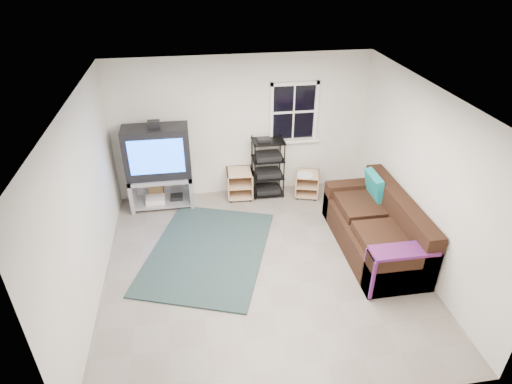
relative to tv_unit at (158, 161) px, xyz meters
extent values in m
plane|color=slate|center=(1.51, -2.00, -0.90)|extent=(4.60, 4.60, 0.00)
plane|color=white|center=(1.51, -2.00, 1.70)|extent=(4.60, 4.60, 0.00)
plane|color=silver|center=(1.51, 0.30, 0.40)|extent=(4.60, 0.00, 4.60)
plane|color=silver|center=(1.51, -4.30, 0.40)|extent=(4.60, 0.00, 4.60)
plane|color=silver|center=(-0.79, -2.00, 0.40)|extent=(0.00, 4.60, 4.60)
plane|color=silver|center=(3.81, -2.00, 0.40)|extent=(0.00, 4.60, 4.60)
cube|color=black|center=(2.46, 0.28, 0.65)|extent=(0.80, 0.01, 1.02)
cube|color=white|center=(2.46, 0.26, 1.17)|extent=(0.88, 0.06, 0.06)
cube|color=white|center=(2.46, 0.25, 0.10)|extent=(0.98, 0.14, 0.05)
cube|color=white|center=(2.05, 0.26, 0.65)|extent=(0.06, 0.06, 1.10)
cube|color=white|center=(2.87, 0.26, 0.65)|extent=(0.06, 0.06, 1.10)
cube|color=white|center=(2.46, 0.27, 0.65)|extent=(0.78, 0.04, 0.04)
cube|color=#A3A3AB|center=(0.00, -0.01, -0.32)|extent=(1.11, 0.56, 0.07)
cube|color=#A3A3AB|center=(-0.52, -0.01, -0.59)|extent=(0.07, 0.56, 0.61)
cube|color=#A3A3AB|center=(0.52, -0.01, -0.59)|extent=(0.07, 0.56, 0.61)
cube|color=#A3A3AB|center=(0.00, -0.01, -0.82)|extent=(0.98, 0.51, 0.04)
cube|color=#A3A3AB|center=(0.00, 0.25, -0.59)|extent=(1.11, 0.04, 0.61)
cube|color=silver|center=(-0.13, -0.05, -0.75)|extent=(0.33, 0.27, 0.09)
cube|color=black|center=(0.25, -0.01, -0.76)|extent=(0.22, 0.20, 0.07)
cube|color=black|center=(0.00, -0.01, 0.17)|extent=(1.11, 0.47, 0.91)
cube|color=#1E58FF|center=(0.00, -0.25, 0.19)|extent=(0.91, 0.01, 0.62)
cube|color=black|center=(0.00, -0.01, 0.68)|extent=(0.20, 0.14, 0.11)
cylinder|color=black|center=(1.69, -0.12, -0.32)|extent=(0.02, 0.02, 1.15)
cylinder|color=black|center=(2.23, -0.12, -0.32)|extent=(0.02, 0.02, 1.15)
cylinder|color=black|center=(1.69, 0.26, -0.32)|extent=(0.02, 0.02, 1.15)
cylinder|color=black|center=(2.23, 0.26, -0.32)|extent=(0.02, 0.02, 1.15)
cube|color=black|center=(1.96, 0.07, -0.85)|extent=(0.58, 0.42, 0.02)
cube|color=black|center=(1.96, 0.07, -0.79)|extent=(0.45, 0.34, 0.09)
cube|color=black|center=(1.96, 0.07, -0.50)|extent=(0.58, 0.42, 0.02)
cube|color=black|center=(1.96, 0.07, -0.44)|extent=(0.45, 0.34, 0.09)
cube|color=black|center=(1.96, 0.07, -0.15)|extent=(0.58, 0.42, 0.02)
cube|color=black|center=(1.96, 0.07, -0.09)|extent=(0.45, 0.34, 0.09)
cube|color=black|center=(1.96, 0.07, 0.20)|extent=(0.58, 0.42, 0.02)
cube|color=tan|center=(1.43, 0.05, -0.36)|extent=(0.48, 0.48, 0.02)
cube|color=tan|center=(1.43, 0.05, -0.84)|extent=(0.48, 0.48, 0.02)
cube|color=tan|center=(1.20, 0.06, -0.60)|extent=(0.04, 0.46, 0.50)
cube|color=tan|center=(1.65, 0.04, -0.60)|extent=(0.04, 0.46, 0.50)
cube|color=tan|center=(1.43, 0.27, -0.60)|extent=(0.42, 0.04, 0.50)
cube|color=tan|center=(1.43, 0.05, -0.62)|extent=(0.44, 0.46, 0.02)
cylinder|color=black|center=(1.23, -0.13, -0.87)|extent=(0.05, 0.05, 0.05)
cylinder|color=black|center=(1.62, 0.23, -0.87)|extent=(0.05, 0.05, 0.05)
cube|color=tan|center=(2.69, -0.10, -0.44)|extent=(0.53, 0.53, 0.02)
cube|color=tan|center=(2.69, -0.10, -0.84)|extent=(0.53, 0.53, 0.02)
cube|color=tan|center=(2.50, -0.04, -0.64)|extent=(0.14, 0.42, 0.43)
cube|color=tan|center=(2.89, -0.15, -0.64)|extent=(0.14, 0.42, 0.43)
cube|color=tan|center=(2.75, 0.10, -0.64)|extent=(0.38, 0.13, 0.43)
cube|color=tan|center=(2.69, -0.10, -0.66)|extent=(0.49, 0.50, 0.02)
cylinder|color=black|center=(2.48, -0.21, -0.88)|extent=(0.04, 0.04, 0.04)
cylinder|color=black|center=(2.90, 0.02, -0.88)|extent=(0.04, 0.04, 0.04)
cylinder|color=silver|center=(2.62, -0.17, -0.42)|extent=(0.30, 0.30, 0.02)
cube|color=black|center=(3.29, -1.84, -0.67)|extent=(0.97, 2.16, 0.45)
cube|color=black|center=(3.65, -1.84, -0.21)|extent=(0.26, 2.16, 0.46)
cube|color=black|center=(3.29, -0.89, -0.56)|extent=(0.97, 0.26, 0.67)
cube|color=black|center=(3.29, -2.79, -0.56)|extent=(0.97, 0.26, 0.67)
cube|color=black|center=(3.21, -2.27, -0.37)|extent=(0.65, 0.78, 0.14)
cube|color=black|center=(3.21, -1.40, -0.37)|extent=(0.65, 0.78, 0.14)
cube|color=teal|center=(3.49, -1.24, -0.12)|extent=(0.22, 0.52, 0.45)
cube|color=#0D1D91|center=(3.27, -2.79, -0.21)|extent=(0.89, 0.32, 0.04)
cube|color=#0D1D91|center=(2.83, -2.79, -0.54)|extent=(0.04, 0.32, 0.63)
cube|color=#311F15|center=(0.72, -1.54, -0.88)|extent=(2.40, 2.80, 0.03)
cube|color=brown|center=(-0.12, 0.17, -0.72)|extent=(0.26, 0.18, 0.36)
camera|label=1|loc=(0.65, -6.88, 3.33)|focal=30.00mm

